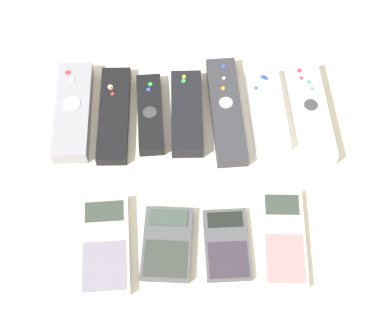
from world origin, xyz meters
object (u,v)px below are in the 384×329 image
(remote_0, at_px, (73,111))
(calculator_0, at_px, (105,245))
(remote_2, at_px, (150,114))
(calculator_1, at_px, (167,244))
(calculator_3, at_px, (283,238))
(calculator_2, at_px, (227,244))
(remote_1, at_px, (114,115))
(remote_5, at_px, (267,110))
(remote_3, at_px, (187,113))
(remote_4, at_px, (226,111))
(remote_6, at_px, (310,112))

(remote_0, height_order, calculator_0, remote_0)
(remote_2, bearing_deg, remote_0, 174.67)
(calculator_1, xyz_separation_m, calculator_3, (0.18, 0.01, -0.00))
(remote_0, xyz_separation_m, calculator_2, (0.26, -0.25, -0.01))
(calculator_3, bearing_deg, calculator_0, -176.49)
(remote_1, distance_m, remote_5, 0.27)
(remote_3, height_order, calculator_1, remote_3)
(remote_4, bearing_deg, calculator_0, -132.05)
(remote_5, height_order, calculator_1, remote_5)
(remote_5, height_order, remote_6, remote_6)
(remote_1, height_order, remote_4, remote_4)
(remote_1, height_order, remote_2, remote_2)
(remote_1, relative_size, calculator_3, 1.20)
(remote_3, height_order, remote_5, remote_3)
(remote_4, height_order, remote_5, same)
(remote_0, xyz_separation_m, remote_6, (0.41, -0.01, -0.00))
(remote_1, relative_size, remote_5, 1.16)
(remote_0, relative_size, remote_1, 1.01)
(remote_6, bearing_deg, remote_0, 175.16)
(remote_1, relative_size, remote_6, 0.96)
(remote_1, distance_m, calculator_3, 0.36)
(remote_6, height_order, calculator_2, remote_6)
(remote_0, bearing_deg, remote_5, -0.59)
(remote_1, height_order, calculator_3, remote_1)
(remote_6, xyz_separation_m, calculator_3, (-0.07, -0.23, -0.01))
(remote_0, bearing_deg, calculator_3, -35.52)
(remote_6, bearing_deg, remote_3, 175.58)
(remote_4, bearing_deg, remote_3, -179.50)
(calculator_3, bearing_deg, remote_0, 146.71)
(remote_3, bearing_deg, remote_5, 1.98)
(remote_6, bearing_deg, remote_5, 169.79)
(remote_0, relative_size, calculator_0, 1.19)
(calculator_3, bearing_deg, remote_4, 109.86)
(remote_5, bearing_deg, calculator_3, -91.43)
(calculator_0, bearing_deg, remote_1, 86.00)
(remote_5, relative_size, remote_6, 0.83)
(remote_2, distance_m, remote_4, 0.13)
(calculator_0, height_order, calculator_3, calculator_0)
(remote_3, xyz_separation_m, calculator_1, (-0.03, -0.24, -0.00))
(remote_3, bearing_deg, calculator_0, -118.26)
(remote_6, distance_m, calculator_3, 0.24)
(remote_0, height_order, remote_1, remote_0)
(remote_1, bearing_deg, calculator_2, -52.51)
(remote_6, height_order, calculator_0, remote_6)
(remote_4, bearing_deg, remote_0, 176.25)
(remote_3, distance_m, remote_4, 0.07)
(calculator_0, height_order, calculator_2, calculator_0)
(remote_1, distance_m, remote_4, 0.19)
(remote_4, height_order, remote_6, remote_6)
(calculator_0, distance_m, calculator_3, 0.28)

